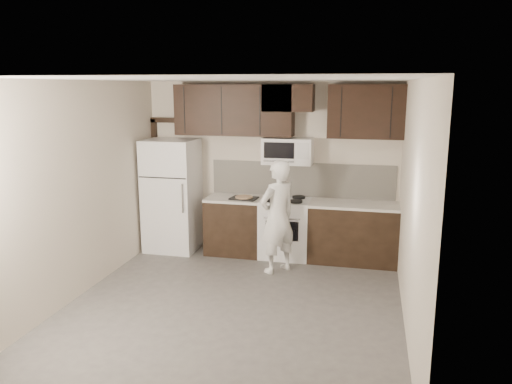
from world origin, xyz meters
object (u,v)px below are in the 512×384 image
(refrigerator, at_px, (172,195))
(stove, at_px, (285,228))
(person, at_px, (278,217))
(microwave, at_px, (288,151))

(refrigerator, bearing_deg, stove, 1.51)
(stove, bearing_deg, person, -90.06)
(microwave, relative_size, person, 0.47)
(stove, height_order, refrigerator, refrigerator)
(refrigerator, distance_m, person, 1.95)
(person, bearing_deg, stove, -140.04)
(stove, xyz_separation_m, person, (-0.00, -0.67, 0.35))
(microwave, bearing_deg, person, -90.04)
(microwave, height_order, refrigerator, microwave)
(microwave, bearing_deg, stove, -89.90)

